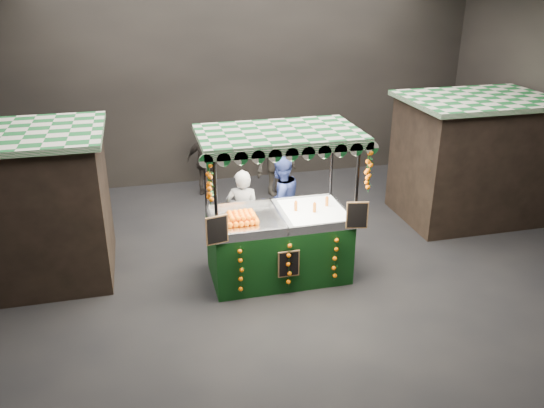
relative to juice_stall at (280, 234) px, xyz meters
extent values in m
plane|color=black|center=(0.17, 0.05, -0.81)|extent=(12.00, 12.00, 0.00)
cube|color=black|center=(0.17, 5.05, 1.69)|extent=(12.00, 0.10, 5.00)
cube|color=black|center=(0.17, -4.95, 1.69)|extent=(12.00, 0.10, 5.00)
cube|color=black|center=(-4.23, 1.05, 0.44)|extent=(2.80, 2.00, 2.50)
cube|color=#135B24|center=(-4.23, 1.05, 1.74)|extent=(3.00, 2.20, 0.10)
cube|color=black|center=(4.57, 1.55, 0.44)|extent=(2.80, 2.00, 2.50)
cube|color=#135B24|center=(4.57, 1.55, 1.74)|extent=(3.00, 2.20, 0.10)
cube|color=black|center=(-0.01, 0.04, -0.28)|extent=(2.32, 1.26, 1.05)
cube|color=silver|center=(-0.01, 0.04, 0.27)|extent=(2.32, 1.26, 0.04)
cylinder|color=black|center=(-1.14, -0.56, 0.46)|extent=(0.05, 0.05, 2.53)
cylinder|color=black|center=(1.11, -0.56, 0.46)|extent=(0.05, 0.05, 2.53)
cylinder|color=black|center=(-1.14, 0.64, 0.46)|extent=(0.05, 0.05, 2.53)
cylinder|color=black|center=(1.11, 0.64, 0.46)|extent=(0.05, 0.05, 2.53)
cube|color=#135B24|center=(-0.01, 0.04, 1.76)|extent=(2.58, 1.53, 0.08)
cube|color=white|center=(0.62, 0.04, 0.33)|extent=(1.03, 1.14, 0.08)
cube|color=black|center=(-1.15, -0.62, 0.51)|extent=(0.36, 0.10, 0.46)
cube|color=black|center=(1.12, -0.62, 0.51)|extent=(0.36, 0.10, 0.46)
cube|color=black|center=(-0.01, -0.63, -0.23)|extent=(0.36, 0.03, 0.46)
imported|color=slate|center=(-0.47, 0.88, 0.04)|extent=(0.71, 0.58, 1.70)
imported|color=navy|center=(0.31, 1.16, 0.11)|extent=(1.09, 0.98, 1.83)
imported|color=#2D2624|center=(-4.31, 2.06, -0.02)|extent=(0.68, 0.59, 1.57)
imported|color=black|center=(4.33, 1.96, 0.13)|extent=(0.93, 0.73, 1.89)
imported|color=#2D2724|center=(-0.72, 4.07, 0.02)|extent=(1.04, 0.84, 1.65)
imported|color=black|center=(0.87, 3.69, 0.05)|extent=(1.27, 1.03, 1.72)
imported|color=black|center=(-3.37, 3.25, 0.06)|extent=(1.01, 0.90, 1.74)
camera|label=1|loc=(-2.12, -8.08, 4.15)|focal=36.10mm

